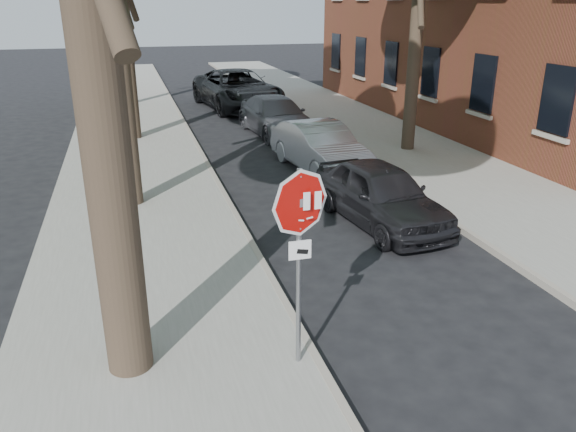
# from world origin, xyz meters

# --- Properties ---
(ground) EXTENTS (120.00, 120.00, 0.00)m
(ground) POSITION_xyz_m (0.00, 0.00, 0.00)
(ground) COLOR black
(ground) RESTS_ON ground
(sidewalk_left) EXTENTS (4.00, 55.00, 0.12)m
(sidewalk_left) POSITION_xyz_m (-2.50, 12.00, 0.06)
(sidewalk_left) COLOR gray
(sidewalk_left) RESTS_ON ground
(sidewalk_right) EXTENTS (4.00, 55.00, 0.12)m
(sidewalk_right) POSITION_xyz_m (6.00, 12.00, 0.06)
(sidewalk_right) COLOR gray
(sidewalk_right) RESTS_ON ground
(curb_left) EXTENTS (0.12, 55.00, 0.13)m
(curb_left) POSITION_xyz_m (-0.45, 12.00, 0.07)
(curb_left) COLOR #9E9384
(curb_left) RESTS_ON ground
(curb_right) EXTENTS (0.12, 55.00, 0.13)m
(curb_right) POSITION_xyz_m (3.95, 12.00, 0.07)
(curb_right) COLOR #9E9384
(curb_right) RESTS_ON ground
(stop_sign) EXTENTS (0.76, 0.34, 2.61)m
(stop_sign) POSITION_xyz_m (-0.70, -0.03, 1.95)
(stop_sign) COLOR gray
(stop_sign) RESTS_ON sidewalk_left
(car_a) EXTENTS (2.05, 4.08, 1.33)m
(car_a) POSITION_xyz_m (2.50, 4.48, 0.67)
(car_a) COLOR black
(car_a) RESTS_ON ground
(car_b) EXTENTS (1.95, 4.25, 1.35)m
(car_b) POSITION_xyz_m (2.60, 8.79, 0.67)
(car_b) COLOR #AFB0B8
(car_b) RESTS_ON ground
(car_c) EXTENTS (2.27, 4.73, 1.33)m
(car_c) POSITION_xyz_m (2.60, 13.65, 0.66)
(car_c) COLOR #515156
(car_c) RESTS_ON ground
(car_d) EXTENTS (3.58, 6.47, 1.71)m
(car_d) POSITION_xyz_m (2.29, 19.32, 0.86)
(car_d) COLOR black
(car_d) RESTS_ON ground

